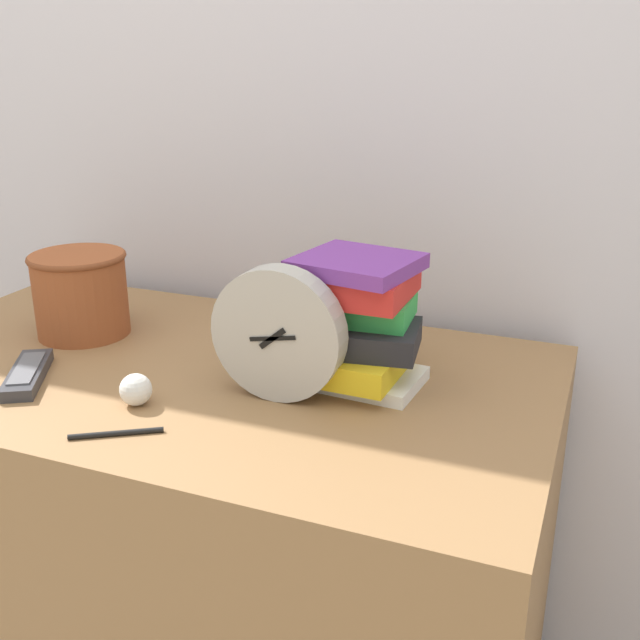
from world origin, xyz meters
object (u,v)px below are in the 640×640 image
desk_clock (278,334)px  crumpled_paper_ball (136,390)px  basket (81,291)px  pen (116,433)px  book_stack (354,321)px  tv_remote (27,374)px

desk_clock → crumpled_paper_ball: bearing=-151.5°
basket → pen: size_ratio=1.56×
book_stack → pen: size_ratio=1.98×
desk_clock → basket: bearing=165.9°
desk_clock → crumpled_paper_ball: size_ratio=4.26×
desk_clock → book_stack: (0.09, 0.11, -0.00)m
book_stack → pen: bearing=-129.0°
tv_remote → crumpled_paper_ball: (0.22, -0.01, 0.01)m
desk_clock → basket: (-0.47, 0.12, -0.02)m
desk_clock → crumpled_paper_ball: (-0.19, -0.11, -0.08)m
basket → crumpled_paper_ball: bearing=-39.1°
basket → crumpled_paper_ball: basket is taller
desk_clock → tv_remote: desk_clock is taller
basket → tv_remote: bearing=-76.1°
pen → tv_remote: bearing=157.4°
book_stack → crumpled_paper_ball: book_stack is taller
desk_clock → pen: size_ratio=1.83×
book_stack → pen: 0.41m
desk_clock → book_stack: bearing=50.6°
basket → tv_remote: size_ratio=1.02×
desk_clock → pen: bearing=-128.8°
book_stack → crumpled_paper_ball: (-0.28, -0.21, -0.08)m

